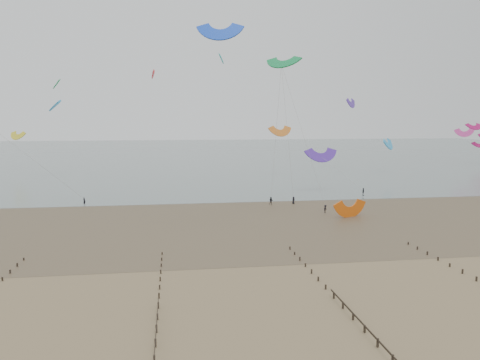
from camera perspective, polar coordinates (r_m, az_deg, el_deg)
The scene contains 7 objects.
ground at distance 55.74m, azimuth 5.14°, elevation -11.98°, with size 500.00×500.00×0.00m, color brown.
sea_and_shore at distance 87.86m, azimuth -2.67°, elevation -4.67°, with size 500.00×665.00×0.03m.
groynes at distance 40.26m, azimuth 17.76°, elevation -19.61°, with size 72.16×50.16×1.00m.
kitesurfer_lead at distance 106.23m, azimuth -18.45°, elevation -2.47°, with size 0.60×0.39×1.64m, color black.
kitesurfers at distance 110.36m, azimuth 14.95°, elevation -1.96°, with size 162.27×21.01×1.88m.
grounded_kite at distance 91.16m, azimuth 13.26°, elevation -4.42°, with size 6.43×3.37×4.90m, color #E25A0E, non-canonical shape.
kites_airborne at distance 143.27m, azimuth -1.89°, elevation 7.75°, with size 258.52×127.00×33.68m.
Camera 1 is at (-12.32, -51.07, 18.63)m, focal length 35.00 mm.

